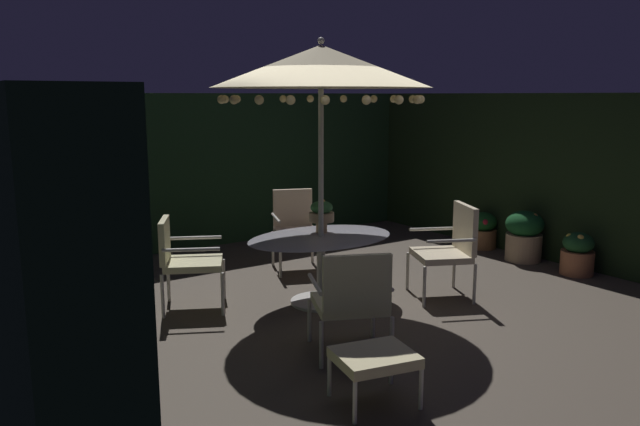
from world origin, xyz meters
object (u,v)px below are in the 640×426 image
object	(u,v)px
patio_dining_table	(321,251)
potted_plant_left_far	(578,254)
patio_umbrella	(321,67)
potted_plant_back_left	(482,230)
patio_chair_east	(295,224)
patio_chair_southeast	(184,256)
centerpiece_planter	(322,213)
potted_plant_right_far	(8,273)
potted_plant_back_right	(53,328)
ottoman_footrest	(375,359)
patio_chair_north	(352,297)
patio_chair_northeast	(451,245)
potted_plant_left_near	(524,235)

from	to	relation	value
patio_dining_table	potted_plant_left_far	size ratio (longest dim) A/B	3.09
patio_umbrella	potted_plant_back_left	size ratio (longest dim) A/B	5.24
patio_chair_east	patio_chair_southeast	world-z (taller)	patio_chair_east
patio_dining_table	centerpiece_planter	bearing A→B (deg)	53.12
potted_plant_right_far	centerpiece_planter	bearing A→B (deg)	-30.32
potted_plant_left_far	potted_plant_back_right	xyz separation A→B (m)	(-6.04, 0.82, 0.06)
ottoman_footrest	potted_plant_right_far	xyz separation A→B (m)	(-1.85, 3.91, 0.01)
ottoman_footrest	patio_chair_north	bearing A→B (deg)	64.12
patio_dining_table	patio_chair_east	size ratio (longest dim) A/B	1.64
patio_dining_table	patio_chair_southeast	world-z (taller)	patio_chair_southeast
patio_umbrella	patio_chair_northeast	size ratio (longest dim) A/B	2.69
patio_chair_north	potted_plant_right_far	distance (m)	3.86
patio_chair_east	patio_chair_southeast	distance (m)	1.94
patio_chair_northeast	patio_chair_east	size ratio (longest dim) A/B	1.03
patio_chair_northeast	centerpiece_planter	bearing A→B (deg)	147.99
patio_umbrella	potted_plant_left_far	xyz separation A→B (m)	(3.29, -0.90, -2.24)
patio_chair_southeast	potted_plant_back_left	distance (m)	4.69
centerpiece_planter	potted_plant_right_far	distance (m)	3.42
patio_chair_east	potted_plant_back_right	bearing A→B (deg)	-156.27
potted_plant_left_near	potted_plant_left_far	world-z (taller)	potted_plant_left_near
patio_chair_northeast	potted_plant_left_far	distance (m)	2.02
ottoman_footrest	potted_plant_left_far	size ratio (longest dim) A/B	1.19
patio_chair_east	patio_chair_southeast	bearing A→B (deg)	-159.11
centerpiece_planter	ottoman_footrest	xyz separation A→B (m)	(-1.06, -2.21, -0.62)
potted_plant_back_right	patio_chair_northeast	bearing A→B (deg)	-7.58
patio_chair_north	potted_plant_back_left	distance (m)	4.49
potted_plant_right_far	patio_chair_north	bearing A→B (deg)	-54.99
potted_plant_left_near	potted_plant_back_right	world-z (taller)	potted_plant_left_near
patio_chair_northeast	ottoman_footrest	world-z (taller)	patio_chair_northeast
patio_chair_northeast	potted_plant_back_right	size ratio (longest dim) A/B	1.71
potted_plant_right_far	potted_plant_left_near	bearing A→B (deg)	-17.43
patio_chair_north	patio_chair_southeast	bearing A→B (deg)	109.31
patio_dining_table	ottoman_footrest	xyz separation A→B (m)	(-0.96, -2.08, -0.24)
patio_umbrella	potted_plant_left_far	bearing A→B (deg)	-15.36
patio_umbrella	patio_chair_east	xyz separation A→B (m)	(0.53, 1.35, -1.92)
centerpiece_planter	patio_chair_north	xyz separation A→B (m)	(-0.69, -1.46, -0.43)
patio_chair_northeast	potted_plant_back_left	bearing A→B (deg)	33.07
ottoman_footrest	potted_plant_left_far	world-z (taller)	potted_plant_left_far
potted_plant_right_far	ottoman_footrest	bearing A→B (deg)	-64.74
patio_chair_east	potted_plant_right_far	world-z (taller)	patio_chair_east
centerpiece_planter	potted_plant_left_near	distance (m)	3.26
patio_chair_northeast	potted_plant_left_far	world-z (taller)	patio_chair_northeast
patio_umbrella	potted_plant_left_far	distance (m)	4.08
patio_chair_southeast	potted_plant_right_far	distance (m)	1.93
patio_chair_southeast	potted_plant_right_far	bearing A→B (deg)	142.31
patio_chair_east	potted_plant_left_near	distance (m)	3.13
patio_chair_north	potted_plant_left_far	size ratio (longest dim) A/B	1.76
ottoman_footrest	potted_plant_back_right	bearing A→B (deg)	131.86
potted_plant_left_near	patio_umbrella	bearing A→B (deg)	178.56
potted_plant_left_far	patio_dining_table	bearing A→B (deg)	164.64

